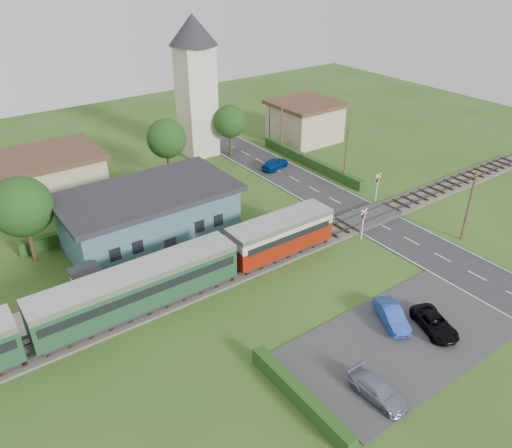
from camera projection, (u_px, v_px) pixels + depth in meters
ground at (308, 259)px, 44.89m from camera, size 120.00×120.00×0.00m
railway_track at (294, 248)px, 46.26m from camera, size 76.00×3.20×0.49m
road at (383, 226)px, 49.95m from camera, size 6.00×70.00×0.05m
car_park at (402, 340)px, 35.62m from camera, size 17.00×9.00×0.08m
crossing_deck at (369, 217)px, 51.27m from camera, size 6.20×3.40×0.45m
platform at (181, 267)px, 43.40m from camera, size 30.00×3.00×0.45m
equipment_hut at (88, 284)px, 38.59m from camera, size 2.30×2.30×2.55m
station_building at (150, 216)px, 46.28m from camera, size 16.00×9.00×5.30m
train at (97, 303)px, 35.91m from camera, size 43.20×2.90×3.40m
church_tower at (195, 77)px, 62.20m from camera, size 6.00×6.00×17.60m
house_west at (51, 177)px, 53.61m from camera, size 10.80×8.80×5.50m
house_east at (305, 121)px, 70.63m from camera, size 8.80×8.80×5.50m
hedge_carpark at (300, 396)px, 30.53m from camera, size 0.80×9.00×1.20m
hedge_roadside at (310, 162)px, 63.12m from camera, size 0.80×18.00×1.20m
hedge_station at (133, 216)px, 50.47m from camera, size 22.00×0.80×1.30m
tree_a at (22, 207)px, 42.02m from camera, size 5.20×5.20×8.00m
tree_b at (167, 139)px, 57.68m from camera, size 4.60×4.60×7.34m
tree_c at (230, 122)px, 64.35m from camera, size 4.20×4.20×6.78m
utility_pole_b at (469, 206)px, 46.06m from camera, size 1.40×0.22×7.00m
utility_pole_c at (346, 154)px, 57.38m from camera, size 1.40×0.22×7.00m
utility_pole_d at (282, 126)px, 65.87m from camera, size 1.40×0.22×7.00m
crossing_signal_near at (363, 220)px, 46.80m from camera, size 0.84×0.28×3.28m
crossing_signal_far at (378, 183)px, 53.84m from camera, size 0.84×0.28×3.28m
streetlamp_east at (270, 119)px, 70.61m from camera, size 0.30×0.30×5.15m
car_on_road at (275, 164)px, 62.28m from camera, size 4.27×2.58×1.36m
car_park_blue at (392, 315)px, 36.92m from camera, size 2.96×4.26×1.33m
car_park_silver at (378, 390)px, 30.84m from camera, size 1.87×4.11×1.17m
car_park_dark at (435, 323)px, 36.28m from camera, size 3.24×4.60×1.16m
pedestrian_near at (262, 231)px, 46.46m from camera, size 0.75×0.56×1.87m
pedestrian_far at (100, 288)px, 39.01m from camera, size 0.78×0.90×1.57m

